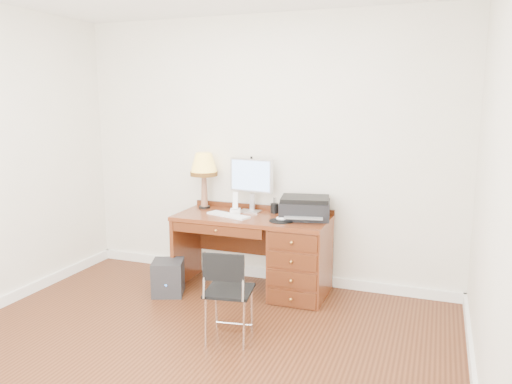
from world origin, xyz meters
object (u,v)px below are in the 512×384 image
at_px(monitor, 251,178).
at_px(equipment_box, 168,278).
at_px(phone, 235,207).
at_px(printer, 305,208).
at_px(desk, 283,252).
at_px(leg_lamp, 204,168).
at_px(chair, 226,286).

distance_m(monitor, equipment_box, 1.27).
xyz_separation_m(monitor, phone, (-0.12, -0.13, -0.28)).
bearing_deg(equipment_box, printer, 0.72).
bearing_deg(monitor, desk, -15.56).
relative_size(printer, equipment_box, 1.58).
distance_m(phone, equipment_box, 0.95).
height_order(printer, leg_lamp, leg_lamp).
distance_m(printer, equipment_box, 1.49).
xyz_separation_m(printer, phone, (-0.70, -0.04, -0.04)).
xyz_separation_m(desk, phone, (-0.52, 0.05, 0.40)).
bearing_deg(phone, monitor, 31.57).
relative_size(chair, equipment_box, 2.23).
bearing_deg(desk, leg_lamp, 169.86).
bearing_deg(phone, printer, -14.71).
xyz_separation_m(desk, chair, (-0.12, -1.11, 0.04)).
relative_size(desk, phone, 7.06).
distance_m(leg_lamp, chair, 1.67).
distance_m(phone, chair, 1.28).
distance_m(monitor, leg_lamp, 0.52).
bearing_deg(chair, desk, 74.67).
bearing_deg(leg_lamp, desk, -10.14).
distance_m(monitor, printer, 0.64).
bearing_deg(monitor, printer, -0.78).
distance_m(chair, equipment_box, 1.19).
bearing_deg(printer, phone, 171.83).
xyz_separation_m(desk, printer, (0.18, 0.08, 0.44)).
bearing_deg(leg_lamp, phone, -16.56).
bearing_deg(phone, leg_lamp, 145.55).
height_order(monitor, phone, monitor).
xyz_separation_m(monitor, equipment_box, (-0.64, -0.60, -0.92)).
bearing_deg(printer, leg_lamp, 164.50).
bearing_deg(leg_lamp, printer, -4.14).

